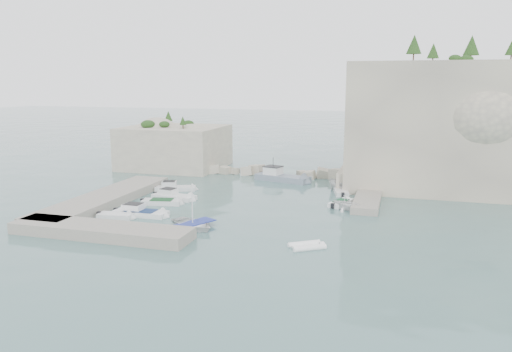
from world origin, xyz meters
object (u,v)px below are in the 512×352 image
(motorboat_d, at_px, (141,216))
(tender_east_a, at_px, (346,210))
(motorboat_e, at_px, (116,218))
(tender_east_b, at_px, (341,205))
(tender_east_c, at_px, (341,193))
(rowboat, at_px, (193,228))
(motorboat_a, at_px, (175,190))
(motorboat_c, at_px, (162,204))
(inflatable_dinghy, at_px, (307,248))
(motorboat_b, at_px, (174,199))
(work_boat, at_px, (283,181))
(tender_east_d, at_px, (346,192))

(motorboat_d, bearing_deg, tender_east_a, 23.40)
(motorboat_e, xyz_separation_m, tender_east_b, (22.62, 12.55, 0.00))
(tender_east_b, relative_size, tender_east_c, 0.86)
(rowboat, xyz_separation_m, tender_east_a, (14.03, 11.75, 0.00))
(motorboat_a, xyz_separation_m, tender_east_b, (22.56, -2.10, 0.00))
(motorboat_a, height_order, motorboat_e, motorboat_a)
(tender_east_c, bearing_deg, motorboat_c, 107.57)
(motorboat_a, bearing_deg, inflatable_dinghy, -59.40)
(motorboat_e, xyz_separation_m, inflatable_dinghy, (21.55, -3.82, 0.00))
(inflatable_dinghy, bearing_deg, motorboat_b, 110.98)
(rowboat, bearing_deg, tender_east_c, -4.44)
(inflatable_dinghy, height_order, work_boat, work_boat)
(motorboat_d, relative_size, tender_east_c, 1.34)
(motorboat_d, height_order, rowboat, motorboat_d)
(motorboat_e, bearing_deg, motorboat_b, 70.97)
(motorboat_d, xyz_separation_m, inflatable_dinghy, (19.51, -5.57, 0.00))
(motorboat_a, bearing_deg, motorboat_d, -99.99)
(motorboat_d, height_order, tender_east_b, motorboat_d)
(motorboat_c, xyz_separation_m, inflatable_dinghy, (19.67, -10.89, 0.00))
(motorboat_c, xyz_separation_m, motorboat_d, (0.16, -5.32, 0.00))
(motorboat_c, relative_size, motorboat_e, 1.24)
(motorboat_b, distance_m, motorboat_c, 2.85)
(rowboat, xyz_separation_m, tender_east_b, (13.21, 13.59, 0.00))
(motorboat_c, xyz_separation_m, tender_east_c, (19.94, 11.93, 0.00))
(tender_east_c, bearing_deg, inflatable_dinghy, 166.00)
(work_boat, bearing_deg, tender_east_d, -9.52)
(motorboat_c, xyz_separation_m, tender_east_a, (21.55, 3.65, 0.00))
(motorboat_a, distance_m, tender_east_c, 22.19)
(tender_east_a, xyz_separation_m, tender_east_c, (-1.61, 8.28, 0.00))
(inflatable_dinghy, bearing_deg, tender_east_d, 54.31)
(rowboat, distance_m, tender_east_a, 18.30)
(tender_east_c, bearing_deg, work_boat, 43.60)
(motorboat_e, relative_size, tender_east_a, 1.19)
(motorboat_b, distance_m, tender_east_b, 20.65)
(motorboat_e, bearing_deg, rowboat, -13.12)
(inflatable_dinghy, xyz_separation_m, tender_east_a, (1.88, 14.53, 0.00))
(motorboat_d, distance_m, motorboat_e, 2.69)
(motorboat_b, xyz_separation_m, tender_east_b, (20.48, 2.64, 0.00))
(tender_east_d, bearing_deg, motorboat_a, 117.12)
(rowboat, height_order, tender_east_a, tender_east_a)
(motorboat_e, distance_m, tender_east_d, 30.17)
(motorboat_e, distance_m, tender_east_b, 25.87)
(inflatable_dinghy, bearing_deg, motorboat_d, 130.32)
(motorboat_b, relative_size, rowboat, 1.16)
(motorboat_a, bearing_deg, motorboat_b, -85.08)
(inflatable_dinghy, xyz_separation_m, tender_east_d, (0.81, 24.06, 0.00))
(motorboat_b, distance_m, motorboat_d, 8.16)
(tender_east_b, height_order, work_boat, work_boat)
(rowboat, bearing_deg, motorboat_b, 60.93)
(motorboat_d, bearing_deg, inflatable_dinghy, -15.27)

